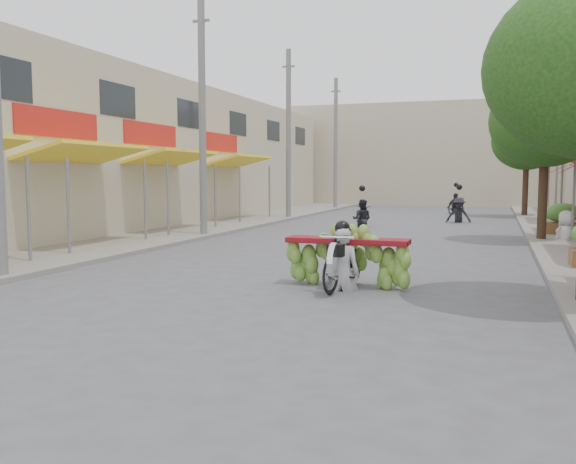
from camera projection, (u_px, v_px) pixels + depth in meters
The scene contains 15 objects.
ground at pixel (160, 342), 7.75m from camera, with size 120.00×120.00×0.00m, color #57575C.
sidewalk_left at pixel (202, 227), 24.13m from camera, with size 4.00×60.00×0.12m, color gray.
shophouse_row_left at pixel (78, 153), 24.49m from camera, with size 9.77×40.00×6.00m.
far_building at pixel (437, 155), 43.24m from camera, with size 20.00×6.00×7.00m, color #C3B89A.
utility_pole_mid at pixel (202, 118), 20.41m from camera, with size 0.60×0.24×8.00m.
utility_pole_far at pixel (288, 135), 28.90m from camera, with size 0.60×0.24×8.00m.
utility_pole_back at pixel (336, 144), 37.38m from camera, with size 0.60×0.24×8.00m.
street_tree_mid at pixel (546, 121), 18.86m from camera, with size 3.40×3.40×5.25m.
street_tree_far at pixel (527, 141), 30.17m from camera, with size 3.40×3.40×5.25m.
produce_crate_far at pixel (563, 216), 20.77m from camera, with size 1.20×0.88×1.16m.
banana_motorbike at pixel (344, 250), 11.33m from camera, with size 2.32×1.97×2.19m.
pedestrian at pixel (567, 210), 19.16m from camera, with size 1.02×0.91×1.78m.
bg_motorbike_a at pixel (362, 208), 24.86m from camera, with size 0.79×1.46×1.95m.
bg_motorbike_b at pixel (459, 203), 27.06m from camera, with size 1.09×1.52×1.95m.
bg_motorbike_c at pixel (456, 199), 33.26m from camera, with size 1.14×1.63×1.95m.
Camera 1 is at (3.99, -6.65, 2.12)m, focal length 38.00 mm.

